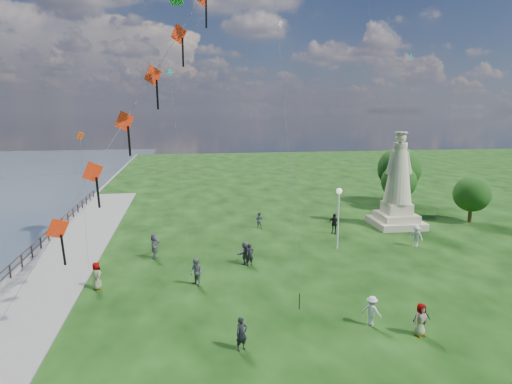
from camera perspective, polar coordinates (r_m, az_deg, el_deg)
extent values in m
cube|color=slate|center=(31.59, -30.17, -10.43)|extent=(0.30, 160.00, 0.60)
cube|color=slate|center=(28.93, -26.87, -11.49)|extent=(5.00, 60.00, 0.10)
cylinder|color=black|center=(31.29, -29.95, -9.24)|extent=(0.11, 0.11, 1.00)
cylinder|color=black|center=(33.07, -28.77, -8.10)|extent=(0.11, 0.11, 1.00)
cylinder|color=black|center=(34.87, -27.71, -7.07)|extent=(0.11, 0.11, 1.00)
cylinder|color=black|center=(36.69, -26.76, -6.14)|extent=(0.11, 0.11, 1.00)
cylinder|color=black|center=(38.53, -25.91, -5.30)|extent=(0.11, 0.11, 1.00)
cylinder|color=black|center=(40.38, -25.13, -4.53)|extent=(0.11, 0.11, 1.00)
cylinder|color=black|center=(42.25, -24.43, -3.83)|extent=(0.11, 0.11, 1.00)
cylinder|color=black|center=(44.13, -23.79, -3.19)|extent=(0.11, 0.11, 1.00)
cylinder|color=black|center=(46.02, -23.20, -2.60)|extent=(0.11, 0.11, 1.00)
cylinder|color=black|center=(47.92, -22.65, -2.06)|extent=(0.11, 0.11, 1.00)
cylinder|color=black|center=(49.83, -22.15, -1.56)|extent=(0.11, 0.11, 1.00)
cylinder|color=black|center=(51.74, -21.69, -1.10)|extent=(0.11, 0.11, 1.00)
cylinder|color=black|center=(53.66, -21.26, -0.66)|extent=(0.11, 0.11, 1.00)
cylinder|color=black|center=(55.59, -20.86, -0.26)|extent=(0.11, 0.11, 1.00)
cube|color=black|center=(31.14, -30.03, -8.41)|extent=(0.06, 52.00, 0.06)
cube|color=black|center=(31.28, -29.96, -9.15)|extent=(0.06, 52.00, 0.06)
cube|color=#B9B28C|center=(41.54, 18.12, -3.91)|extent=(4.36, 4.36, 0.60)
cube|color=#B9B28C|center=(41.40, 18.17, -3.10)|extent=(3.32, 3.32, 0.60)
cube|color=#B9B28C|center=(41.22, 18.24, -2.01)|extent=(2.28, 2.28, 1.01)
cylinder|color=#B9B28C|center=(40.40, 18.71, 5.96)|extent=(1.25, 1.25, 0.40)
sphere|color=#B9B28C|center=(40.36, 18.77, 6.84)|extent=(0.93, 0.93, 0.93)
cylinder|color=#B9B28C|center=(40.33, 18.81, 7.52)|extent=(1.11, 1.11, 0.10)
cylinder|color=silver|center=(33.15, 10.89, -3.83)|extent=(0.13, 0.13, 4.39)
sphere|color=white|center=(32.66, 11.03, 0.12)|extent=(0.44, 0.44, 0.44)
cylinder|color=#382314|center=(48.54, 18.36, -1.10)|extent=(0.36, 0.36, 1.85)
sphere|color=#10380F|center=(48.18, 18.50, 1.32)|extent=(3.71, 3.71, 3.71)
cylinder|color=#382314|center=(45.53, 26.64, -2.57)|extent=(0.36, 0.36, 1.69)
sphere|color=#10380F|center=(45.17, 26.84, -0.22)|extent=(3.38, 3.38, 3.38)
cylinder|color=#382314|center=(51.75, 18.39, -0.07)|extent=(0.36, 0.36, 2.44)
sphere|color=#10380F|center=(51.34, 18.57, 2.94)|extent=(4.87, 4.87, 4.87)
imported|color=black|center=(19.84, -1.93, -18.38)|extent=(0.66, 0.56, 1.54)
imported|color=#595960|center=(26.48, -7.97, -10.56)|extent=(0.91, 0.97, 1.70)
imported|color=silver|center=(22.58, 15.17, -15.02)|extent=(1.05, 1.03, 1.50)
imported|color=black|center=(22.41, 21.22, -15.66)|extent=(0.87, 0.46, 1.47)
imported|color=#595960|center=(22.31, 21.09, -15.59)|extent=(0.87, 0.66, 1.59)
imported|color=#595960|center=(31.71, -13.36, -7.01)|extent=(0.92, 1.78, 1.84)
imported|color=black|center=(29.48, -0.83, -8.38)|extent=(0.62, 0.47, 1.53)
imported|color=#595960|center=(38.75, 0.41, -3.74)|extent=(0.84, 0.71, 1.47)
imported|color=silver|center=(35.72, 20.57, -5.50)|extent=(1.13, 1.22, 1.71)
imported|color=black|center=(37.51, 10.36, -4.16)|extent=(1.13, 1.11, 1.79)
imported|color=#595960|center=(27.45, -20.47, -10.42)|extent=(0.83, 0.96, 1.67)
imported|color=#595960|center=(29.80, -1.48, -8.10)|extent=(1.45, 1.56, 1.61)
cube|color=red|center=(20.50, -24.94, -4.45)|extent=(0.87, 0.64, 1.03)
cube|color=black|center=(20.62, -24.32, -7.07)|extent=(0.10, 0.28, 1.48)
cube|color=red|center=(21.00, -20.93, 2.50)|extent=(0.87, 0.64, 1.03)
cube|color=black|center=(21.01, -20.33, -0.09)|extent=(0.10, 0.28, 1.48)
cube|color=red|center=(21.88, -17.14, 8.99)|extent=(0.87, 0.64, 1.03)
cube|color=black|center=(21.80, -16.56, 6.52)|extent=(0.10, 0.28, 1.48)
cube|color=red|center=(23.11, -13.57, 14.86)|extent=(0.87, 0.64, 1.03)
cube|color=black|center=(22.95, -13.02, 12.53)|extent=(0.10, 0.28, 1.48)
cube|color=red|center=(24.63, -10.25, 20.02)|extent=(0.87, 0.64, 1.03)
cube|color=black|center=(24.39, -9.73, 17.87)|extent=(0.10, 0.28, 1.48)
cube|color=black|center=(26.09, -6.66, 22.51)|extent=(0.10, 0.28, 1.48)
cylinder|color=black|center=(23.61, 5.82, -14.30)|extent=(0.06, 0.06, 0.90)
cube|color=teal|center=(38.98, -11.40, 15.44)|extent=(0.51, 0.39, 0.57)
cylinder|color=#595959|center=(36.49, -10.32, 5.03)|extent=(1.02, 5.02, 13.72)
cube|color=silver|center=(40.74, 3.27, 21.51)|extent=(0.51, 0.39, 0.57)
cylinder|color=#595959|center=(37.73, 4.73, 8.61)|extent=(1.02, 5.02, 18.01)
cylinder|color=#595959|center=(46.08, 15.81, 11.69)|extent=(1.02, 5.02, 22.93)
cube|color=#C83C0D|center=(34.47, -22.39, 6.98)|extent=(0.51, 0.39, 0.57)
cylinder|color=#595959|center=(32.45, -21.93, -0.84)|extent=(1.02, 5.01, 8.60)
cylinder|color=#595959|center=(43.25, -1.22, 18.06)|extent=(1.02, 5.02, 31.78)
cube|color=teal|center=(45.08, 19.89, 16.62)|extent=(0.51, 0.39, 0.57)
cylinder|color=#595959|center=(42.95, 21.45, 6.48)|extent=(1.02, 5.02, 15.48)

